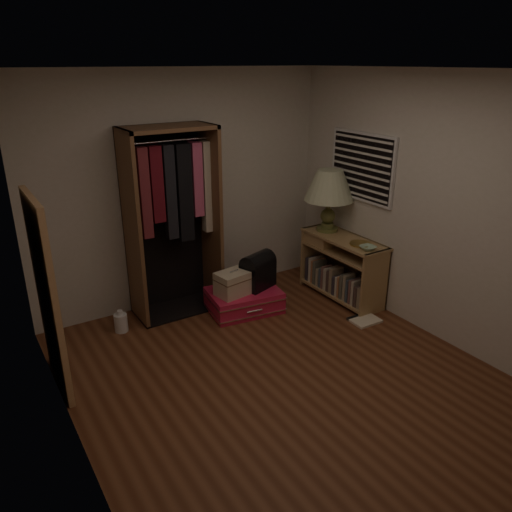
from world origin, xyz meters
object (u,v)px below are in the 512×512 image
(train_case, at_px, (234,283))
(white_jug, at_px, (121,322))
(pink_suitcase, at_px, (244,300))
(open_wardrobe, at_px, (174,207))
(black_bag, at_px, (258,270))
(console_bookshelf, at_px, (339,265))
(table_lamp, at_px, (329,187))
(floor_mirror, at_px, (47,296))

(train_case, xyz_separation_m, white_jug, (-1.20, 0.30, -0.28))
(pink_suitcase, distance_m, train_case, 0.29)
(open_wardrobe, relative_size, black_bag, 4.70)
(console_bookshelf, height_order, table_lamp, table_lamp)
(console_bookshelf, relative_size, open_wardrobe, 0.55)
(table_lamp, relative_size, white_jug, 3.05)
(pink_suitcase, height_order, train_case, train_case)
(console_bookshelf, xyz_separation_m, table_lamp, (0.01, 0.26, 0.90))
(white_jug, bearing_deg, console_bookshelf, -12.44)
(pink_suitcase, height_order, black_bag, black_bag)
(train_case, xyz_separation_m, table_lamp, (1.30, 0.01, 0.91))
(black_bag, bearing_deg, white_jug, 151.05)
(open_wardrobe, xyz_separation_m, floor_mirror, (-1.48, -0.77, -0.35))
(console_bookshelf, xyz_separation_m, white_jug, (-2.50, 0.55, -0.29))
(black_bag, height_order, white_jug, black_bag)
(pink_suitcase, relative_size, white_jug, 3.64)
(table_lamp, distance_m, white_jug, 2.78)
(black_bag, xyz_separation_m, table_lamp, (0.98, -0.01, 0.83))
(open_wardrobe, relative_size, pink_suitcase, 2.34)
(open_wardrobe, xyz_separation_m, black_bag, (0.78, -0.46, -0.74))
(open_wardrobe, distance_m, floor_mirror, 1.71)
(console_bookshelf, distance_m, black_bag, 1.02)
(train_case, relative_size, white_jug, 1.76)
(floor_mirror, distance_m, table_lamp, 3.29)
(open_wardrobe, relative_size, train_case, 4.82)
(floor_mirror, bearing_deg, table_lamp, 5.46)
(open_wardrobe, relative_size, floor_mirror, 1.21)
(pink_suitcase, xyz_separation_m, white_jug, (-1.34, 0.28, -0.02))
(black_bag, bearing_deg, open_wardrobe, 131.25)
(floor_mirror, xyz_separation_m, table_lamp, (3.24, 0.31, 0.44))
(table_lamp, bearing_deg, pink_suitcase, 179.40)
(train_case, distance_m, black_bag, 0.33)
(white_jug, bearing_deg, floor_mirror, -140.95)
(train_case, bearing_deg, white_jug, 157.43)
(open_wardrobe, bearing_deg, table_lamp, -14.74)
(open_wardrobe, bearing_deg, train_case, -45.87)
(floor_mirror, distance_m, pink_suitcase, 2.22)
(black_bag, bearing_deg, floor_mirror, 169.58)
(open_wardrobe, bearing_deg, pink_suitcase, -37.16)
(floor_mirror, bearing_deg, open_wardrobe, 27.57)
(floor_mirror, height_order, pink_suitcase, floor_mirror)
(open_wardrobe, height_order, black_bag, open_wardrobe)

